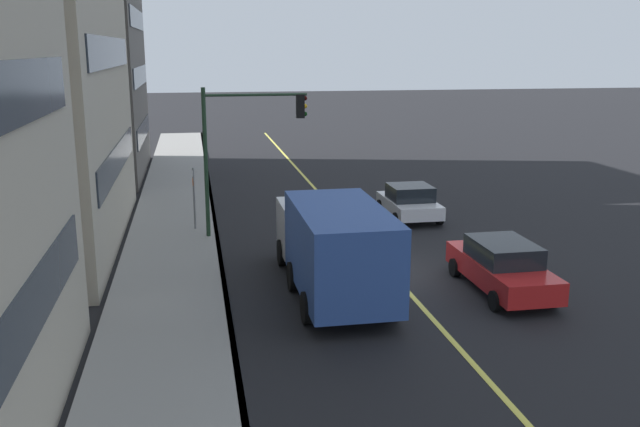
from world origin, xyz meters
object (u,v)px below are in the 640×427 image
object	(u,v)px
car_red	(502,266)
street_sign_post	(194,194)
traffic_light_mast	(244,136)
car_white	(409,202)
truck_blue	(334,244)

from	to	relation	value
car_red	street_sign_post	size ratio (longest dim) A/B	1.79
car_red	traffic_light_mast	xyz separation A→B (m)	(7.59, 7.21, 3.22)
traffic_light_mast	car_red	bearing A→B (deg)	-136.45
car_white	truck_blue	xyz separation A→B (m)	(-8.74, 5.17, 0.80)
car_white	traffic_light_mast	world-z (taller)	traffic_light_mast
car_red	street_sign_post	world-z (taller)	street_sign_post
truck_blue	traffic_light_mast	size ratio (longest dim) A/B	1.32
car_red	traffic_light_mast	size ratio (longest dim) A/B	0.81
truck_blue	traffic_light_mast	xyz separation A→B (m)	(6.84, 2.11, 2.48)
car_red	truck_blue	size ratio (longest dim) A/B	0.61
truck_blue	street_sign_post	size ratio (longest dim) A/B	2.93
truck_blue	street_sign_post	bearing A→B (deg)	26.91
truck_blue	car_red	bearing A→B (deg)	-98.32
truck_blue	street_sign_post	xyz separation A→B (m)	(8.08, 4.10, 0.02)
car_red	truck_blue	xyz separation A→B (m)	(0.75, 5.11, 0.74)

